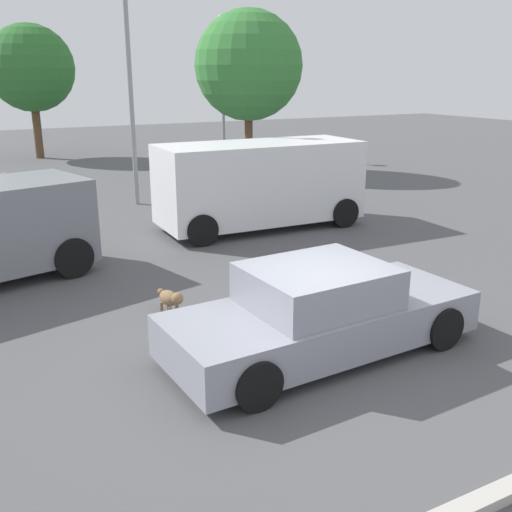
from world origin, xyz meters
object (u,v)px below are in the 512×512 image
sedan_foreground (321,313)px  van_white (260,182)px  pedestrian (8,200)px  dog (170,298)px  light_post_mid (128,43)px  light_post_far (223,62)px

sedan_foreground → van_white: (2.67, 6.76, 0.59)m
van_white → pedestrian: 6.13m
sedan_foreground → pedestrian: pedestrian is taller
dog → pedestrian: (-1.78, 6.22, 0.69)m
dog → light_post_mid: light_post_mid is taller
pedestrian → light_post_mid: bearing=75.3°
pedestrian → light_post_mid: (3.90, 2.53, 3.73)m
dog → light_post_far: bearing=140.3°
van_white → light_post_mid: 5.91m
pedestrian → sedan_foreground: bearing=-27.3°
pedestrian → van_white: bearing=25.2°
van_white → light_post_mid: size_ratio=0.75×
dog → van_white: 6.08m
sedan_foreground → light_post_mid: bearing=83.4°
sedan_foreground → dog: 2.75m
dog → light_post_mid: (2.11, 8.75, 4.42)m
pedestrian → dog: bearing=-31.8°
van_white → sedan_foreground: bearing=70.0°
sedan_foreground → light_post_far: light_post_far is taller
light_post_far → van_white: bearing=-111.2°
van_white → pedestrian: (-5.86, 1.80, -0.21)m
van_white → pedestrian: van_white is taller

